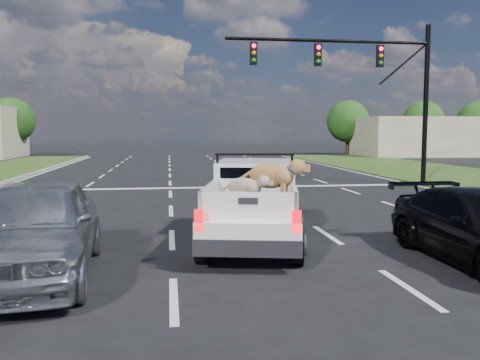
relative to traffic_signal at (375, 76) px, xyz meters
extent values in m
plane|color=black|center=(-7.20, -10.50, -4.73)|extent=(160.00, 160.00, 0.00)
cube|color=silver|center=(-12.45, -4.50, -4.72)|extent=(0.12, 60.00, 0.01)
cube|color=silver|center=(-8.95, -4.50, -4.72)|extent=(0.12, 60.00, 0.01)
cube|color=silver|center=(-5.45, -4.50, -4.72)|extent=(0.12, 60.00, 0.01)
cube|color=silver|center=(-1.95, -4.50, -4.72)|extent=(0.12, 60.00, 0.01)
cube|color=silver|center=(1.60, -4.50, -4.72)|extent=(0.15, 60.00, 0.01)
cube|color=silver|center=(-7.20, -0.50, -4.72)|extent=(17.00, 0.45, 0.01)
cylinder|color=black|center=(2.40, 0.00, -1.23)|extent=(0.22, 0.22, 7.00)
cylinder|color=black|center=(-2.10, 0.00, 1.47)|extent=(9.00, 0.14, 0.14)
cube|color=black|center=(0.20, 0.00, 0.87)|extent=(0.30, 0.18, 0.95)
sphere|color=red|center=(0.20, -0.11, 1.17)|extent=(0.18, 0.18, 0.18)
cube|color=black|center=(-2.60, 0.00, 0.87)|extent=(0.30, 0.18, 0.95)
sphere|color=red|center=(-2.60, -0.11, 1.17)|extent=(0.18, 0.18, 0.18)
cube|color=black|center=(-5.40, 0.00, 0.87)|extent=(0.30, 0.18, 0.95)
sphere|color=red|center=(-5.40, -0.11, 1.17)|extent=(0.18, 0.18, 0.18)
cube|color=beige|center=(14.80, 23.50, -2.93)|extent=(12.00, 7.00, 3.60)
cylinder|color=#332114|center=(-23.20, 27.50, -3.65)|extent=(0.44, 0.44, 2.16)
sphere|color=#123B10|center=(-23.20, 27.50, -1.43)|extent=(4.20, 4.20, 4.20)
cylinder|color=#332114|center=(8.80, 27.50, -3.65)|extent=(0.44, 0.44, 2.16)
sphere|color=#123B10|center=(8.80, 27.50, -1.43)|extent=(4.20, 4.20, 4.20)
cylinder|color=#332114|center=(16.80, 27.50, -3.65)|extent=(0.44, 0.44, 2.16)
sphere|color=#123B10|center=(16.80, 27.50, -1.43)|extent=(4.20, 4.20, 4.20)
cylinder|color=#332114|center=(22.80, 27.50, -3.65)|extent=(0.44, 0.44, 2.16)
sphere|color=#123B10|center=(22.80, 27.50, -1.43)|extent=(4.20, 4.20, 4.20)
cylinder|color=black|center=(-8.39, -12.59, -4.37)|extent=(0.41, 0.75, 0.71)
cylinder|color=black|center=(-6.79, -12.93, -4.37)|extent=(0.41, 0.75, 0.71)
cylinder|color=black|center=(-7.67, -9.19, -4.37)|extent=(0.41, 0.75, 0.71)
cylinder|color=black|center=(-6.07, -9.53, -4.37)|extent=(0.41, 0.75, 0.71)
cube|color=white|center=(-7.22, -11.01, -4.11)|extent=(2.78, 5.24, 0.49)
cube|color=white|center=(-6.98, -9.87, -3.46)|extent=(2.14, 2.47, 0.81)
cube|color=black|center=(-7.20, -10.91, -3.43)|extent=(1.43, 0.33, 0.58)
cylinder|color=black|center=(-7.17, -10.79, -2.87)|extent=(1.66, 0.40, 0.05)
cube|color=black|center=(-7.45, -12.09, -3.89)|extent=(2.13, 2.69, 0.06)
cube|color=white|center=(-8.23, -11.93, -3.62)|extent=(0.57, 2.36, 0.49)
cube|color=white|center=(-6.67, -12.26, -3.62)|extent=(0.57, 2.36, 0.49)
cube|color=white|center=(-7.69, -13.23, -3.62)|extent=(1.65, 0.42, 0.49)
cube|color=red|center=(-8.51, -13.25, -3.83)|extent=(0.16, 0.09, 0.38)
cube|color=red|center=(-6.95, -13.59, -3.83)|extent=(0.16, 0.09, 0.38)
cube|color=black|center=(-7.72, -13.36, -4.28)|extent=(1.82, 0.65, 0.28)
imported|color=#B7B9BF|center=(-11.17, -12.99, -3.92)|extent=(2.20, 4.83, 1.61)
camera|label=1|loc=(-8.99, -21.47, -2.36)|focal=38.00mm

